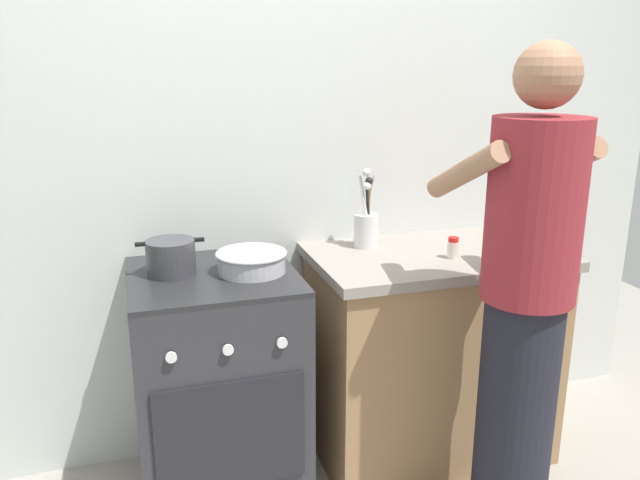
% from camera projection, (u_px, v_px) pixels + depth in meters
% --- Properties ---
extents(back_wall, '(3.20, 0.10, 2.50)m').
position_uv_depth(back_wall, '(327.00, 157.00, 2.65)').
color(back_wall, silver).
rests_on(back_wall, ground).
extents(countertop, '(1.00, 0.60, 0.90)m').
position_uv_depth(countertop, '(431.00, 353.00, 2.64)').
color(countertop, '#99724C').
rests_on(countertop, ground).
extents(stove_range, '(0.60, 0.62, 0.90)m').
position_uv_depth(stove_range, '(218.00, 385.00, 2.38)').
color(stove_range, '#2D2D33').
rests_on(stove_range, ground).
extents(pot, '(0.24, 0.18, 0.13)m').
position_uv_depth(pot, '(171.00, 257.00, 2.24)').
color(pot, '#38383D').
rests_on(pot, stove_range).
extents(mixing_bowl, '(0.26, 0.26, 0.08)m').
position_uv_depth(mixing_bowl, '(251.00, 261.00, 2.27)').
color(mixing_bowl, '#B7B7BC').
rests_on(mixing_bowl, stove_range).
extents(utensil_crock, '(0.10, 0.10, 0.33)m').
position_uv_depth(utensil_crock, '(366.00, 224.00, 2.56)').
color(utensil_crock, silver).
rests_on(utensil_crock, countertop).
extents(spice_bottle, '(0.04, 0.04, 0.08)m').
position_uv_depth(spice_bottle, '(453.00, 248.00, 2.43)').
color(spice_bottle, silver).
rests_on(spice_bottle, countertop).
extents(person, '(0.41, 0.50, 1.70)m').
position_uv_depth(person, '(524.00, 309.00, 2.04)').
color(person, black).
rests_on(person, ground).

